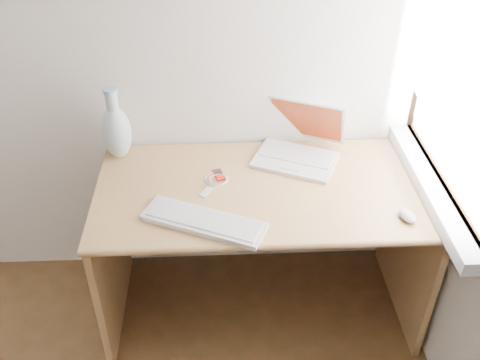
{
  "coord_description": "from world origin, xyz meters",
  "views": [
    {
      "loc": [
        0.82,
        -0.43,
        2.12
      ],
      "look_at": [
        0.9,
        1.35,
        0.81
      ],
      "focal_mm": 40.0,
      "sensor_mm": 36.0,
      "label": 1
    }
  ],
  "objects_px": {
    "external_keyboard": "(204,221)",
    "vase": "(116,130)",
    "laptop": "(294,146)",
    "desk": "(261,213)"
  },
  "relations": [
    {
      "from": "external_keyboard",
      "to": "vase",
      "type": "height_order",
      "value": "vase"
    },
    {
      "from": "desk",
      "to": "external_keyboard",
      "type": "height_order",
      "value": "external_keyboard"
    },
    {
      "from": "laptop",
      "to": "external_keyboard",
      "type": "bearing_deg",
      "value": -107.49
    },
    {
      "from": "desk",
      "to": "vase",
      "type": "bearing_deg",
      "value": 164.19
    },
    {
      "from": "laptop",
      "to": "vase",
      "type": "distance_m",
      "value": 0.8
    },
    {
      "from": "desk",
      "to": "laptop",
      "type": "xyz_separation_m",
      "value": [
        0.16,
        0.15,
        0.27
      ]
    },
    {
      "from": "external_keyboard",
      "to": "laptop",
      "type": "bearing_deg",
      "value": 72.27
    },
    {
      "from": "laptop",
      "to": "external_keyboard",
      "type": "height_order",
      "value": "laptop"
    },
    {
      "from": "external_keyboard",
      "to": "vase",
      "type": "distance_m",
      "value": 0.64
    },
    {
      "from": "desk",
      "to": "laptop",
      "type": "relative_size",
      "value": 3.34
    }
  ]
}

